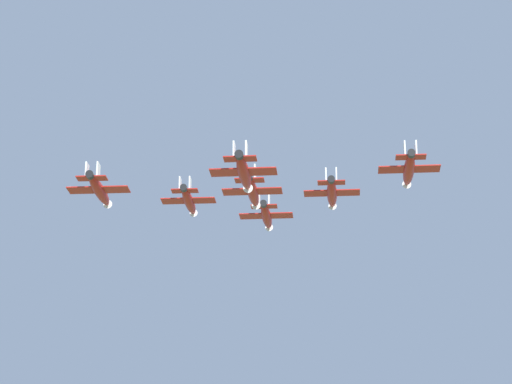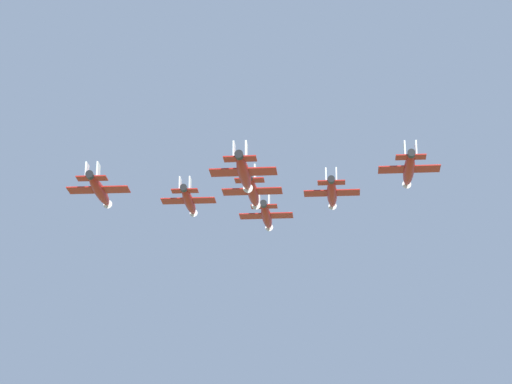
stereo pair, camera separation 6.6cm
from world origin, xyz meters
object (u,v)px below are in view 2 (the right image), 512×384
at_px(jet_lead, 267,216).
at_px(jet_right_outer, 409,170).
at_px(jet_slot_rear, 253,192).
at_px(jet_right_wingman, 332,193).
at_px(jet_trailing, 244,172).
at_px(jet_left_wingman, 189,201).
at_px(jet_left_outer, 99,190).

bearing_deg(jet_lead, jet_right_outer, -139.80).
distance_m(jet_lead, jet_slot_rear, 34.58).
bearing_deg(jet_right_wingman, jet_trailing, 156.74).
bearing_deg(jet_slot_rear, jet_left_wingman, 40.25).
height_order(jet_right_wingman, jet_left_outer, jet_right_wingman).
distance_m(jet_right_outer, jet_slot_rear, 29.10).
xyz_separation_m(jet_left_wingman, jet_slot_rear, (-17.27, 14.11, -4.41)).
bearing_deg(jet_left_wingman, jet_right_wingman, -90.85).
height_order(jet_lead, jet_trailing, jet_lead).
bearing_deg(jet_right_wingman, jet_left_outer, 111.17).
relative_size(jet_right_wingman, jet_trailing, 0.98).
distance_m(jet_left_outer, jet_right_outer, 57.83).
bearing_deg(jet_lead, jet_trailing, 179.83).
bearing_deg(jet_slot_rear, jet_trailing, 179.89).
distance_m(jet_slot_rear, jet_trailing, 17.17).
bearing_deg(jet_left_wingman, jet_left_outer, 138.78).
relative_size(jet_left_wingman, jet_right_outer, 0.97).
relative_size(jet_left_wingman, jet_trailing, 0.96).
bearing_deg(jet_left_wingman, jet_slot_rear, -140.48).
xyz_separation_m(jet_left_outer, jet_trailing, (-31.48, 11.51, -3.65)).
bearing_deg(jet_right_outer, jet_right_wingman, 40.03).
relative_size(jet_left_wingman, jet_right_wingman, 0.98).
height_order(jet_slot_rear, jet_trailing, jet_slot_rear).
xyz_separation_m(jet_right_wingman, jet_right_outer, (-17.27, 14.11, -1.74)).
relative_size(jet_left_outer, jet_right_outer, 1.02).
bearing_deg(jet_right_outer, jet_lead, 40.03).
xyz_separation_m(jet_lead, jet_slot_rear, (-6.13, 33.43, -6.34)).
bearing_deg(jet_right_outer, jet_left_outer, 89.67).
xyz_separation_m(jet_lead, jet_left_wingman, (11.15, 19.32, -1.93)).
distance_m(jet_right_wingman, jet_right_outer, 22.37).
bearing_deg(jet_left_outer, jet_left_wingman, -41.40).
bearing_deg(jet_slot_rear, jet_lead, -0.11).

